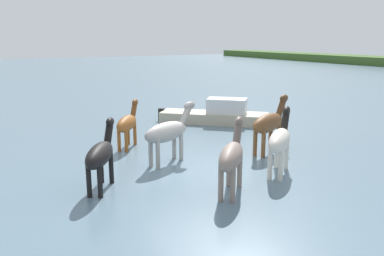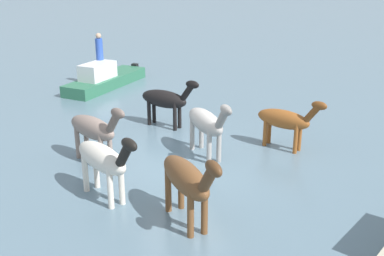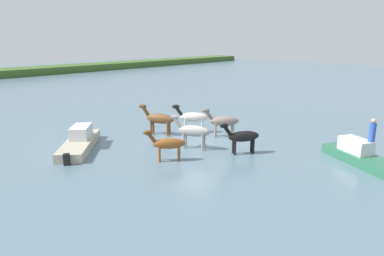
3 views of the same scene
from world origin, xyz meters
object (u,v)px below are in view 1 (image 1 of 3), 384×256
horse_rear_stallion (100,154)px  horse_gray_outer (168,132)px  horse_pinto_flank (127,123)px  boat_skiff_near (216,116)px  horse_mid_herd (269,123)px  horse_dark_mare (280,140)px  horse_chestnut_trailing (232,156)px

horse_rear_stallion → horse_gray_outer: horse_gray_outer is taller
horse_pinto_flank → horse_gray_outer: size_ratio=0.79×
horse_pinto_flank → boat_skiff_near: bearing=-29.5°
horse_mid_herd → horse_pinto_flank: bearing=120.3°
horse_gray_outer → boat_skiff_near: horse_gray_outer is taller
horse_dark_mare → horse_mid_herd: size_ratio=0.86×
horse_dark_mare → horse_chestnut_trailing: (0.55, -2.15, -0.02)m
horse_pinto_flank → horse_gray_outer: 2.45m
horse_pinto_flank → horse_gray_outer: bearing=-129.1°
horse_gray_outer → horse_mid_herd: 3.72m
horse_pinto_flank → boat_skiff_near: (-2.04, 5.26, -0.61)m
horse_gray_outer → horse_chestnut_trailing: size_ratio=1.23×
horse_pinto_flank → horse_mid_herd: bearing=-87.3°
horse_chestnut_trailing → boat_skiff_near: 8.84m
horse_rear_stallion → horse_dark_mare: bearing=-71.7°
horse_rear_stallion → boat_skiff_near: horse_rear_stallion is taller
horse_gray_outer → horse_chestnut_trailing: horse_gray_outer is taller
horse_rear_stallion → horse_mid_herd: horse_mid_herd is taller
horse_pinto_flank → horse_gray_outer: horse_gray_outer is taller
horse_gray_outer → boat_skiff_near: size_ratio=0.51×
horse_mid_herd → horse_rear_stallion: bearing=161.6°
horse_pinto_flank → boat_skiff_near: horse_pinto_flank is taller
horse_dark_mare → boat_skiff_near: bearing=32.6°
horse_dark_mare → horse_chestnut_trailing: 2.22m
horse_dark_mare → horse_gray_outer: bearing=94.0°
horse_pinto_flank → horse_gray_outer: (2.40, 0.49, 0.12)m
horse_dark_mare → horse_mid_herd: horse_mid_herd is taller
horse_chestnut_trailing → horse_dark_mare: bearing=-30.5°
horse_pinto_flank → horse_rear_stallion: (3.60, -2.11, 0.05)m
horse_chestnut_trailing → horse_gray_outer: bearing=50.5°
horse_pinto_flank → horse_chestnut_trailing: horse_chestnut_trailing is taller
horse_chestnut_trailing → boat_skiff_near: horse_chestnut_trailing is taller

